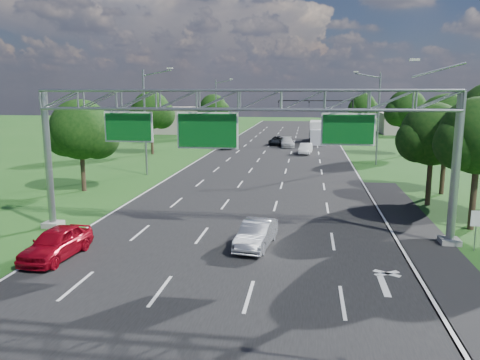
% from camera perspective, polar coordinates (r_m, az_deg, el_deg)
% --- Properties ---
extents(ground, '(220.00, 220.00, 0.00)m').
position_cam_1_polar(ground, '(43.94, 3.00, 0.26)').
color(ground, '#1D4F17').
rests_on(ground, ground).
extents(road, '(18.00, 180.00, 0.02)m').
position_cam_1_polar(road, '(43.94, 3.00, 0.26)').
color(road, black).
rests_on(road, ground).
extents(road_flare, '(3.00, 30.00, 0.02)m').
position_cam_1_polar(road_flare, '(28.86, 20.59, -5.94)').
color(road_flare, black).
rests_on(road_flare, ground).
extents(sign_gantry, '(23.50, 1.00, 9.56)m').
position_cam_1_polar(sign_gantry, '(25.32, 0.09, 8.37)').
color(sign_gantry, gray).
rests_on(sign_gantry, ground).
extents(regulatory_sign, '(0.60, 0.08, 2.10)m').
position_cam_1_polar(regulatory_sign, '(26.26, 26.89, -4.61)').
color(regulatory_sign, gray).
rests_on(regulatory_sign, ground).
extents(traffic_signal, '(12.21, 0.24, 7.00)m').
position_cam_1_polar(traffic_signal, '(78.17, 10.98, 8.43)').
color(traffic_signal, black).
rests_on(traffic_signal, ground).
extents(streetlight_l_near, '(2.97, 0.22, 10.16)m').
position_cam_1_polar(streetlight_l_near, '(45.72, -11.30, 7.52)').
color(streetlight_l_near, gray).
rests_on(streetlight_l_near, ground).
extents(streetlight_l_far, '(2.97, 0.22, 10.16)m').
position_cam_1_polar(streetlight_l_far, '(79.55, -2.81, 8.94)').
color(streetlight_l_far, gray).
rests_on(streetlight_l_far, ground).
extents(streetlight_r_mid, '(2.97, 0.22, 10.16)m').
position_cam_1_polar(streetlight_r_mid, '(53.60, 16.32, 7.73)').
color(streetlight_r_mid, gray).
rests_on(streetlight_r_mid, ground).
extents(tree_cluster_right, '(9.91, 14.60, 8.68)m').
position_cam_1_polar(tree_cluster_right, '(34.11, 26.94, 5.15)').
color(tree_cluster_right, '#2D2116').
rests_on(tree_cluster_right, ground).
extents(tree_verge_la, '(5.76, 4.80, 7.40)m').
position_cam_1_polar(tree_verge_la, '(39.49, -18.73, 5.51)').
color(tree_verge_la, '#2D2116').
rests_on(tree_verge_la, ground).
extents(tree_verge_lb, '(5.76, 4.80, 8.06)m').
position_cam_1_polar(tree_verge_lb, '(61.43, -10.70, 8.13)').
color(tree_verge_lb, '#2D2116').
rests_on(tree_verge_lb, ground).
extents(tree_verge_lc, '(5.76, 4.80, 7.62)m').
position_cam_1_polar(tree_verge_lc, '(84.82, -3.24, 8.63)').
color(tree_verge_lc, '#2D2116').
rests_on(tree_verge_lc, ground).
extents(tree_verge_rd, '(5.76, 4.80, 8.28)m').
position_cam_1_polar(tree_verge_rd, '(62.32, 19.70, 7.93)').
color(tree_verge_rd, '#2D2116').
rests_on(tree_verge_rd, ground).
extents(tree_verge_re, '(5.76, 4.80, 7.84)m').
position_cam_1_polar(tree_verge_re, '(91.69, 14.79, 8.59)').
color(tree_verge_re, '#2D2116').
rests_on(tree_verge_re, ground).
extents(building_left, '(14.00, 10.00, 5.00)m').
position_cam_1_polar(building_left, '(94.82, -7.68, 7.26)').
color(building_left, '#A99E8E').
rests_on(building_left, ground).
extents(building_right, '(12.00, 9.00, 4.00)m').
position_cam_1_polar(building_right, '(97.32, 20.29, 6.49)').
color(building_right, '#A99E8E').
rests_on(building_right, ground).
extents(red_coupe, '(2.09, 4.55, 1.51)m').
position_cam_1_polar(red_coupe, '(24.38, -21.47, -7.15)').
color(red_coupe, maroon).
rests_on(red_coupe, ground).
extents(silver_sedan, '(2.01, 4.32, 1.37)m').
position_cam_1_polar(silver_sedan, '(24.35, 1.99, -6.59)').
color(silver_sedan, '#A2A5AD').
rests_on(silver_sedan, ground).
extents(car_queue_a, '(2.51, 4.94, 1.37)m').
position_cam_1_polar(car_queue_a, '(69.28, 5.76, 4.60)').
color(car_queue_a, silver).
rests_on(car_queue_a, ground).
extents(car_queue_b, '(2.69, 4.88, 1.30)m').
position_cam_1_polar(car_queue_b, '(71.94, 4.58, 4.81)').
color(car_queue_b, black).
rests_on(car_queue_b, ground).
extents(car_queue_c, '(1.76, 4.15, 1.40)m').
position_cam_1_polar(car_queue_c, '(66.70, -1.49, 4.43)').
color(car_queue_c, black).
rests_on(car_queue_c, ground).
extents(car_queue_d, '(1.86, 4.28, 1.37)m').
position_cam_1_polar(car_queue_d, '(61.75, 7.99, 3.81)').
color(car_queue_d, white).
rests_on(car_queue_d, ground).
extents(box_truck, '(2.72, 8.92, 3.36)m').
position_cam_1_polar(box_truck, '(75.95, 9.50, 5.73)').
color(box_truck, silver).
rests_on(box_truck, ground).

